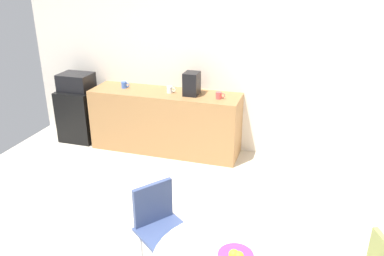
{
  "coord_description": "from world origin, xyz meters",
  "views": [
    {
      "loc": [
        1.2,
        -2.33,
        2.56
      ],
      "look_at": [
        0.07,
        1.38,
        0.95
      ],
      "focal_mm": 36.43,
      "sensor_mm": 36.0,
      "label": 1
    }
  ],
  "objects_px": {
    "mug_green": "(170,90)",
    "coffee_maker": "(192,84)",
    "mini_fridge": "(80,114)",
    "microwave": "(76,82)",
    "mug_red": "(124,85)",
    "chair_navy": "(159,219)",
    "mug_white": "(219,95)"
  },
  "relations": [
    {
      "from": "chair_navy",
      "to": "mug_green",
      "type": "bearing_deg",
      "value": 107.58
    },
    {
      "from": "microwave",
      "to": "mug_green",
      "type": "distance_m",
      "value": 1.52
    },
    {
      "from": "mug_green",
      "to": "coffee_maker",
      "type": "relative_size",
      "value": 0.4
    },
    {
      "from": "mug_white",
      "to": "coffee_maker",
      "type": "xyz_separation_m",
      "value": [
        -0.41,
        0.06,
        0.11
      ]
    },
    {
      "from": "mini_fridge",
      "to": "coffee_maker",
      "type": "relative_size",
      "value": 2.51
    },
    {
      "from": "chair_navy",
      "to": "mug_red",
      "type": "xyz_separation_m",
      "value": [
        -1.47,
        2.38,
        0.43
      ]
    },
    {
      "from": "mini_fridge",
      "to": "mug_green",
      "type": "distance_m",
      "value": 1.62
    },
    {
      "from": "mini_fridge",
      "to": "coffee_maker",
      "type": "xyz_separation_m",
      "value": [
        1.85,
        0.0,
        0.66
      ]
    },
    {
      "from": "chair_navy",
      "to": "mug_white",
      "type": "distance_m",
      "value": 2.33
    },
    {
      "from": "microwave",
      "to": "mug_white",
      "type": "xyz_separation_m",
      "value": [
        2.25,
        -0.06,
        0.02
      ]
    },
    {
      "from": "microwave",
      "to": "mug_red",
      "type": "distance_m",
      "value": 0.8
    },
    {
      "from": "chair_navy",
      "to": "microwave",
      "type": "bearing_deg",
      "value": 133.91
    },
    {
      "from": "microwave",
      "to": "chair_navy",
      "type": "xyz_separation_m",
      "value": [
        2.27,
        -2.36,
        -0.41
      ]
    },
    {
      "from": "microwave",
      "to": "mug_white",
      "type": "height_order",
      "value": "microwave"
    },
    {
      "from": "mug_green",
      "to": "coffee_maker",
      "type": "distance_m",
      "value": 0.34
    },
    {
      "from": "mini_fridge",
      "to": "chair_navy",
      "type": "xyz_separation_m",
      "value": [
        2.27,
        -2.36,
        0.12
      ]
    },
    {
      "from": "mug_green",
      "to": "coffee_maker",
      "type": "bearing_deg",
      "value": 0.91
    },
    {
      "from": "microwave",
      "to": "mug_white",
      "type": "bearing_deg",
      "value": -1.61
    },
    {
      "from": "mug_white",
      "to": "mug_green",
      "type": "distance_m",
      "value": 0.73
    },
    {
      "from": "mini_fridge",
      "to": "coffee_maker",
      "type": "bearing_deg",
      "value": 0.0
    },
    {
      "from": "microwave",
      "to": "chair_navy",
      "type": "relative_size",
      "value": 0.58
    },
    {
      "from": "chair_navy",
      "to": "mug_white",
      "type": "relative_size",
      "value": 6.43
    },
    {
      "from": "chair_navy",
      "to": "mug_green",
      "type": "xyz_separation_m",
      "value": [
        -0.75,
        2.35,
        0.43
      ]
    },
    {
      "from": "mini_fridge",
      "to": "mug_red",
      "type": "height_order",
      "value": "mug_red"
    },
    {
      "from": "mini_fridge",
      "to": "mug_green",
      "type": "xyz_separation_m",
      "value": [
        1.52,
        -0.01,
        0.55
      ]
    },
    {
      "from": "mini_fridge",
      "to": "coffee_maker",
      "type": "distance_m",
      "value": 1.96
    },
    {
      "from": "coffee_maker",
      "to": "chair_navy",
      "type": "bearing_deg",
      "value": -79.81
    },
    {
      "from": "mini_fridge",
      "to": "mug_white",
      "type": "height_order",
      "value": "mug_white"
    },
    {
      "from": "mug_white",
      "to": "mug_red",
      "type": "relative_size",
      "value": 1.0
    },
    {
      "from": "chair_navy",
      "to": "mug_red",
      "type": "relative_size",
      "value": 6.43
    },
    {
      "from": "mug_white",
      "to": "coffee_maker",
      "type": "distance_m",
      "value": 0.43
    },
    {
      "from": "microwave",
      "to": "mug_green",
      "type": "height_order",
      "value": "microwave"
    }
  ]
}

